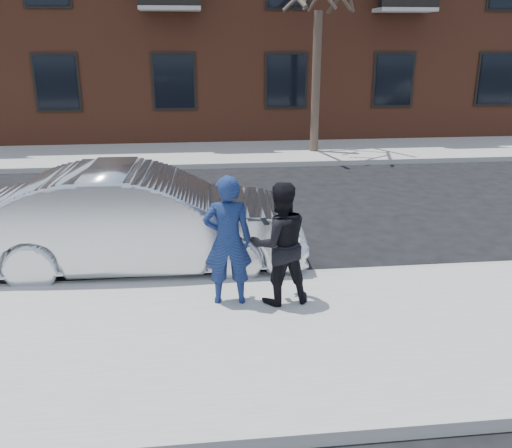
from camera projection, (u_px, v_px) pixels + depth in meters
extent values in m
plane|color=black|center=(142.00, 342.00, 6.56)|extent=(100.00, 100.00, 0.00)
cube|color=gray|center=(140.00, 348.00, 6.30)|extent=(50.00, 3.50, 0.15)
cube|color=#999691|center=(151.00, 283.00, 8.00)|extent=(50.00, 0.10, 0.15)
cube|color=gray|center=(172.00, 155.00, 17.13)|extent=(50.00, 3.50, 0.15)
cube|color=#999691|center=(170.00, 167.00, 15.44)|extent=(50.00, 0.10, 0.15)
cube|color=black|center=(286.00, 81.00, 18.46)|extent=(1.30, 0.06, 1.70)
cube|color=black|center=(497.00, 79.00, 19.27)|extent=(1.30, 0.06, 1.70)
cylinder|color=#3D3124|center=(316.00, 83.00, 16.68)|extent=(0.26, 0.26, 4.20)
imported|color=#B7BABF|center=(142.00, 220.00, 8.45)|extent=(5.05, 1.87, 1.65)
imported|color=navy|center=(228.00, 240.00, 7.00)|extent=(0.65, 0.45, 1.74)
cube|color=black|center=(223.00, 208.00, 7.09)|extent=(0.08, 0.13, 0.08)
imported|color=black|center=(280.00, 244.00, 7.03)|extent=(0.88, 0.74, 1.64)
cube|color=black|center=(265.00, 221.00, 7.07)|extent=(0.11, 0.15, 0.06)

